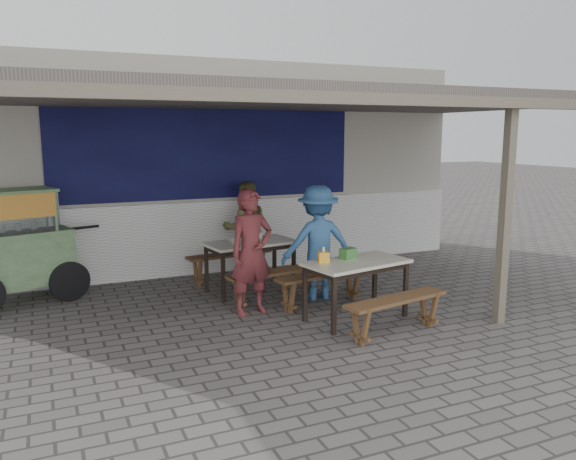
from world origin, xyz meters
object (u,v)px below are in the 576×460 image
at_px(bench_right_street, 396,307).
at_px(donation_box, 348,253).
at_px(vendor_cart, 15,242).
at_px(condiment_bowl, 234,241).
at_px(patron_wall_side, 246,229).
at_px(table_left, 250,247).
at_px(bench_right_wall, 322,281).
at_px(table_right, 356,267).
at_px(condiment_jar, 259,235).
at_px(patron_right_table, 318,243).
at_px(bench_left_wall, 230,260).
at_px(patron_street_side, 251,252).
at_px(tissue_box, 323,257).
at_px(bench_left_street, 275,279).

height_order(bench_right_street, donation_box, donation_box).
relative_size(vendor_cart, condiment_bowl, 10.57).
xyz_separation_m(bench_right_street, patron_wall_side, (-0.65, 3.35, 0.44)).
distance_m(table_left, vendor_cart, 3.20).
height_order(bench_right_wall, vendor_cart, vendor_cart).
bearing_deg(bench_right_street, table_right, 90.00).
height_order(donation_box, condiment_jar, donation_box).
distance_m(bench_right_wall, vendor_cart, 4.19).
bearing_deg(patron_right_table, bench_left_wall, -50.85).
relative_size(bench_right_street, bench_right_wall, 1.00).
bearing_deg(patron_street_side, vendor_cart, 140.17).
relative_size(patron_street_side, patron_wall_side, 1.05).
bearing_deg(patron_wall_side, bench_left_wall, 44.54).
bearing_deg(bench_left_wall, tissue_box, -87.04).
relative_size(table_right, bench_right_street, 0.98).
xyz_separation_m(bench_left_wall, donation_box, (0.85, -2.25, 0.48)).
bearing_deg(patron_wall_side, bench_right_street, 109.99).
distance_m(bench_left_street, bench_right_street, 1.91).
xyz_separation_m(vendor_cart, donation_box, (3.86, -2.29, -0.04)).
relative_size(bench_right_wall, patron_street_side, 0.87).
xyz_separation_m(patron_wall_side, tissue_box, (0.11, -2.55, 0.04)).
xyz_separation_m(patron_wall_side, patron_right_table, (0.49, -1.65, 0.03)).
height_order(table_right, bench_right_wall, table_right).
bearing_deg(table_left, donation_box, -73.41).
xyz_separation_m(bench_left_street, bench_left_wall, (-0.21, 1.36, 0.00)).
bearing_deg(bench_right_wall, bench_left_wall, 102.91).
height_order(bench_left_street, vendor_cart, vendor_cart).
xyz_separation_m(bench_right_street, tissue_box, (-0.54, 0.79, 0.48)).
bearing_deg(table_right, bench_right_wall, 90.00).
distance_m(donation_box, condiment_jar, 1.82).
bearing_deg(patron_right_table, table_left, -35.84).
xyz_separation_m(vendor_cart, condiment_bowl, (2.88, -0.68, -0.08)).
relative_size(bench_left_street, table_right, 1.01).
distance_m(patron_street_side, donation_box, 1.23).
bearing_deg(table_right, patron_right_table, 80.86).
bearing_deg(bench_left_street, table_right, -65.93).
bearing_deg(table_right, condiment_jar, 95.99).
relative_size(table_right, tissue_box, 10.75).
bearing_deg(patron_wall_side, patron_right_table, 115.55).
relative_size(table_left, bench_right_street, 0.96).
distance_m(tissue_box, condiment_bowl, 1.76).
bearing_deg(donation_box, patron_wall_side, 100.89).
relative_size(table_right, vendor_cart, 0.75).
xyz_separation_m(bench_left_wall, patron_street_side, (-0.23, -1.66, 0.48)).
height_order(table_left, bench_right_street, table_left).
distance_m(patron_wall_side, donation_box, 2.55).
relative_size(bench_left_street, condiment_jar, 15.45).
relative_size(patron_right_table, condiment_jar, 17.61).
bearing_deg(bench_right_wall, condiment_jar, 99.24).
bearing_deg(vendor_cart, condiment_bowl, -30.17).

